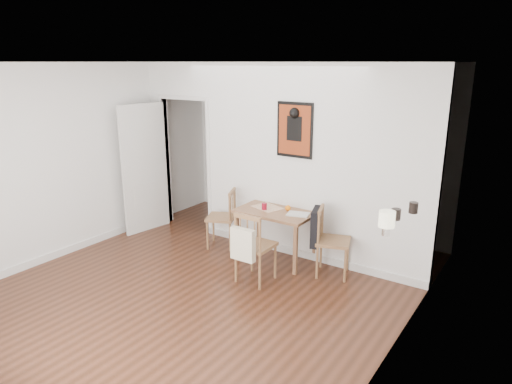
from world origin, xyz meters
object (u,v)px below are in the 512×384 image
Objects in this scene: ceramic_jar_b at (413,208)px; chair_right at (332,241)px; chair_left at (221,218)px; orange_fruit at (288,208)px; red_glass at (264,206)px; ceramic_jar_a at (396,214)px; chair_front at (255,246)px; mantel_lamp at (387,221)px; dining_table at (276,216)px; bookshelf at (229,167)px; notebook at (298,214)px; fireplace at (396,275)px.

chair_right is at bearing 155.33° from ceramic_jar_b.
chair_left is 11.41× the size of orange_fruit.
ceramic_jar_b is at bearing -9.24° from chair_left.
red_glass is 2.15m from ceramic_jar_a.
chair_left is at bearing 148.05° from chair_front.
chair_front is 2.02m from mantel_lamp.
ceramic_jar_b is at bearing -18.33° from orange_fruit.
dining_table is 13.56× the size of orange_fruit.
bookshelf is 7.65× the size of mantel_lamp.
ceramic_jar_a is at bearing -27.56° from orange_fruit.
bookshelf is at bearing 145.19° from mantel_lamp.
notebook reaches higher than dining_table.
mantel_lamp is 2.04× the size of ceramic_jar_a.
chair_right is 0.75m from orange_fruit.
dining_table is 9.25× the size of ceramic_jar_b.
mantel_lamp reaches higher than ceramic_jar_b.
mantel_lamp reaches higher than ceramic_jar_a.
fireplace is 1.78m from notebook.
bookshelf is 22.26× the size of orange_fruit.
chair_left is at bearing 164.01° from fireplace.
chair_left is 0.96× the size of chair_front.
ceramic_jar_a is (2.71, -0.75, 0.78)m from chair_left.
dining_table is 1.19× the size of chair_left.
chair_front is 0.74m from red_glass.
fireplace is 5.69× the size of mantel_lamp.
red_glass reaches higher than dining_table.
mantel_lamp is at bearing -91.82° from ceramic_jar_b.
mantel_lamp is (1.54, -1.26, 0.59)m from notebook.
chair_right is 0.97m from chair_front.
fireplace is at bearing -27.91° from orange_fruit.
red_glass is at bearing 159.45° from ceramic_jar_a.
chair_front is at bearing -174.09° from ceramic_jar_b.
chair_front is at bearing -46.21° from bookshelf.
mantel_lamp is 1.98× the size of ceramic_jar_b.
orange_fruit reaches higher than notebook.
mantel_lamp is (2.02, -1.19, 0.55)m from red_glass.
bookshelf is (-2.57, 1.27, 0.37)m from chair_right.
orange_fruit is at bearing 7.12° from chair_left.
chair_front is 0.81m from orange_fruit.
red_glass reaches higher than orange_fruit.
red_glass is 0.41× the size of mantel_lamp.
orange_fruit is at bearing 26.35° from red_glass.
mantel_lamp is at bearing -34.81° from bookshelf.
chair_right is 9.70× the size of red_glass.
bookshelf reaches higher than dining_table.
dining_table is at bearing 146.19° from mantel_lamp.
dining_table is 9.50× the size of ceramic_jar_a.
red_glass is 2.14m from ceramic_jar_b.
chair_right is 1.47m from ceramic_jar_a.
chair_left is at bearing -176.50° from dining_table.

